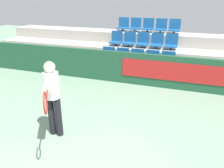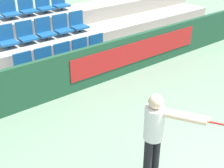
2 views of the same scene
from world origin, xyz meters
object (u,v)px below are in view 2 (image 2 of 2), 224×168
Objects in this scene: stadium_chair_1 at (46,61)px; stadium_chair_8 at (62,27)px; stadium_chair_7 at (45,30)px; stadium_chair_9 at (78,23)px; tennis_player at (159,133)px; stadium_chair_11 at (9,10)px; stadium_chair_12 at (27,7)px; stadium_chair_0 at (25,67)px; stadium_chair_3 at (82,51)px; stadium_chair_5 at (7,38)px; stadium_chair_14 at (60,2)px; stadium_chair_2 at (64,56)px; stadium_chair_4 at (98,47)px; stadium_chair_6 at (26,34)px; stadium_chair_13 at (44,4)px.

stadium_chair_8 is (1.04, 0.96, 0.42)m from stadium_chair_1.
stadium_chair_7 is at bearing 180.00° from stadium_chair_8.
stadium_chair_1 is at bearing -148.48° from stadium_chair_9.
stadium_chair_9 is 5.24m from tennis_player.
stadium_chair_11 is 1.00× the size of stadium_chair_12.
stadium_chair_0 and stadium_chair_3 have the same top height.
stadium_chair_7 is at bearing 61.47° from stadium_chair_1.
stadium_chair_5 is at bearing 180.00° from stadium_chair_9.
stadium_chair_8 is 1.17m from stadium_chair_14.
tennis_player is (-0.75, -3.97, 0.31)m from stadium_chair_2.
stadium_chair_7 is at bearing 42.61° from stadium_chair_0.
stadium_chair_5 is at bearing 63.34° from tennis_player.
stadium_chair_0 is 1.00× the size of stadium_chair_4.
stadium_chair_9 is (1.56, 0.00, 0.00)m from stadium_chair_6.
stadium_chair_4 is at bearing -90.00° from stadium_chair_9.
stadium_chair_1 is at bearing -61.47° from stadium_chair_5.
stadium_chair_7 is (0.00, 0.96, 0.42)m from stadium_chair_2.
stadium_chair_3 is at bearing -61.47° from stadium_chair_7.
stadium_chair_3 is 1.17m from stadium_chair_7.
stadium_chair_4 is 2.33m from stadium_chair_5.
stadium_chair_14 is (0.00, 0.96, 0.42)m from stadium_chair_9.
stadium_chair_9 is (1.04, 0.00, 0.00)m from stadium_chair_7.
stadium_chair_0 is at bearing -105.20° from stadium_chair_11.
stadium_chair_11 is at bearing 180.00° from stadium_chair_12.
stadium_chair_5 is at bearing 180.00° from stadium_chair_6.
stadium_chair_12 and stadium_chair_14 have the same top height.
stadium_chair_11 reaches higher than stadium_chair_4.
stadium_chair_14 is at bearing 42.61° from stadium_chair_0.
stadium_chair_1 is 3.98m from tennis_player.
stadium_chair_7 is at bearing 180.00° from stadium_chair_9.
stadium_chair_2 and stadium_chair_3 have the same top height.
stadium_chair_2 is at bearing -42.61° from stadium_chair_5.
stadium_chair_8 is at bearing 61.47° from stadium_chair_2.
stadium_chair_11 reaches higher than tennis_player.
stadium_chair_14 reaches higher than stadium_chair_0.
stadium_chair_2 is at bearing -90.00° from stadium_chair_7.
stadium_chair_3 and stadium_chair_4 have the same top height.
stadium_chair_13 is (0.52, 0.96, 0.42)m from stadium_chair_7.
stadium_chair_13 is at bearing 0.00° from stadium_chair_11.
tennis_player is (-1.79, -4.92, -0.11)m from stadium_chair_9.
stadium_chair_2 is 1.00× the size of stadium_chair_4.
stadium_chair_3 is (1.56, 0.00, 0.00)m from stadium_chair_0.
stadium_chair_3 is 2.16m from stadium_chair_14.
stadium_chair_11 is at bearing 90.00° from stadium_chair_1.
stadium_chair_8 is (1.56, 0.00, 0.00)m from stadium_chair_5.
stadium_chair_0 is 1.00× the size of stadium_chair_12.
tennis_player reaches higher than stadium_chair_8.
stadium_chair_6 is 1.88m from stadium_chair_14.
stadium_chair_6 is 1.56m from stadium_chair_9.
stadium_chair_11 is (-1.56, 0.96, 0.42)m from stadium_chair_9.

